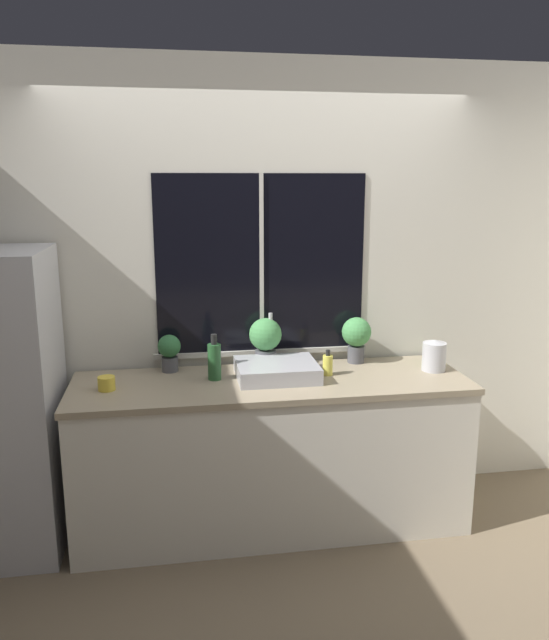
% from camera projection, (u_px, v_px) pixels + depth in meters
% --- Properties ---
extents(ground_plane, '(14.00, 14.00, 0.00)m').
position_uv_depth(ground_plane, '(281.00, 553.00, 3.42)').
color(ground_plane, brown).
extents(wall_back, '(8.00, 0.09, 2.70)m').
position_uv_depth(wall_back, '(261.00, 288.00, 3.83)').
color(wall_back, beige).
rests_on(wall_back, ground_plane).
extents(wall_right, '(0.06, 7.00, 2.70)m').
position_uv_depth(wall_right, '(514.00, 264.00, 4.90)').
color(wall_right, beige).
rests_on(wall_right, ground_plane).
extents(counter, '(2.25, 0.69, 0.89)m').
position_uv_depth(counter, '(271.00, 452.00, 3.64)').
color(counter, silver).
rests_on(counter, ground_plane).
extents(sink, '(0.46, 0.44, 0.33)m').
position_uv_depth(sink, '(277.00, 370.00, 3.58)').
color(sink, '#ADADB2').
rests_on(sink, counter).
extents(potted_plant_left, '(0.13, 0.13, 0.22)m').
position_uv_depth(potted_plant_left, '(169.00, 351.00, 3.68)').
color(potted_plant_left, '#4C4C51').
rests_on(potted_plant_left, counter).
extents(potted_plant_center, '(0.20, 0.20, 0.30)m').
position_uv_depth(potted_plant_center, '(265.00, 339.00, 3.76)').
color(potted_plant_center, '#4C4C51').
rests_on(potted_plant_center, counter).
extents(potted_plant_right, '(0.18, 0.18, 0.29)m').
position_uv_depth(potted_plant_right, '(356.00, 335.00, 3.85)').
color(potted_plant_right, '#4C4C51').
rests_on(potted_plant_right, counter).
extents(soap_bottle, '(0.06, 0.06, 0.15)m').
position_uv_depth(soap_bottle, '(328.00, 365.00, 3.62)').
color(soap_bottle, '#DBD14C').
rests_on(soap_bottle, counter).
extents(bottle_tall, '(0.07, 0.07, 0.27)m').
position_uv_depth(bottle_tall, '(214.00, 361.00, 3.53)').
color(bottle_tall, '#235128').
rests_on(bottle_tall, counter).
extents(mug_green, '(0.08, 0.08, 0.09)m').
position_uv_depth(mug_green, '(430.00, 356.00, 3.86)').
color(mug_green, '#38844C').
rests_on(mug_green, counter).
extents(mug_yellow, '(0.09, 0.09, 0.08)m').
position_uv_depth(mug_yellow, '(107.00, 383.00, 3.37)').
color(mug_yellow, gold).
rests_on(mug_yellow, counter).
extents(kettle, '(0.14, 0.14, 0.19)m').
position_uv_depth(kettle, '(434.00, 355.00, 3.70)').
color(kettle, '#B2B2B7').
rests_on(kettle, counter).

